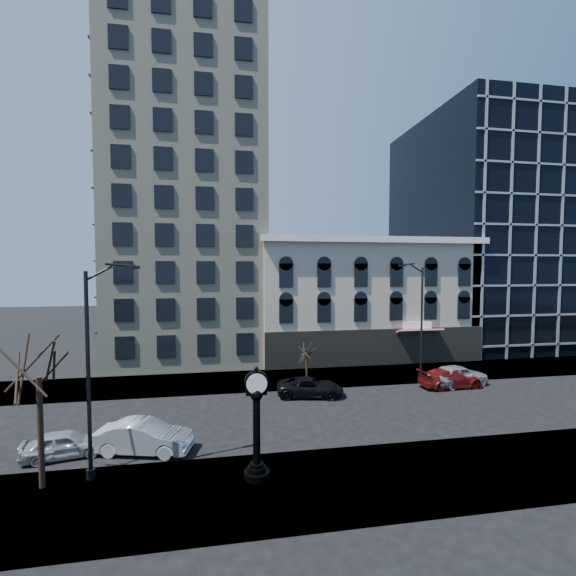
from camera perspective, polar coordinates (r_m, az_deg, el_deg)
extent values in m
plane|color=black|center=(25.79, -3.05, -18.55)|extent=(160.00, 160.00, 0.00)
cube|color=gray|center=(33.31, -4.68, -13.45)|extent=(160.00, 6.00, 0.12)
cube|color=gray|center=(18.62, 0.14, -27.33)|extent=(160.00, 6.00, 0.12)
cube|color=beige|center=(44.02, -14.19, 15.37)|extent=(15.00, 15.00, 38.00)
cube|color=#BFB29D|center=(42.62, 10.61, -1.76)|extent=(22.00, 10.00, 12.00)
cube|color=white|center=(37.75, 13.45, 7.03)|extent=(22.60, 0.80, 0.60)
cube|color=black|center=(38.55, 13.18, -8.59)|extent=(22.00, 0.30, 3.60)
cube|color=maroon|center=(39.50, 18.90, -6.04)|extent=(4.50, 1.18, 0.55)
cube|color=black|center=(56.91, 28.24, 7.17)|extent=(20.00, 20.00, 28.00)
cylinder|color=black|center=(19.08, -4.64, -25.80)|extent=(1.14, 1.14, 0.31)
cylinder|color=black|center=(18.96, -4.65, -25.11)|extent=(0.83, 0.83, 0.21)
cylinder|color=black|center=(18.87, -4.65, -24.62)|extent=(0.62, 0.62, 0.17)
cylinder|color=black|center=(18.20, -4.67, -20.22)|extent=(0.33, 0.33, 3.00)
sphere|color=black|center=(17.63, -4.69, -15.43)|extent=(0.58, 0.58, 0.58)
cube|color=black|center=(17.60, -4.70, -15.11)|extent=(0.93, 0.23, 0.26)
cylinder|color=black|center=(17.47, -4.70, -13.82)|extent=(1.08, 0.34, 1.08)
cylinder|color=white|center=(17.30, -4.65, -13.99)|extent=(0.91, 0.02, 0.91)
cylinder|color=white|center=(17.64, -4.75, -13.66)|extent=(0.91, 0.02, 0.91)
sphere|color=black|center=(17.30, -4.71, -11.85)|extent=(0.21, 0.21, 0.21)
cylinder|color=black|center=(19.36, -27.48, -11.51)|extent=(0.17, 0.17, 9.21)
cylinder|color=black|center=(20.87, -27.17, -23.28)|extent=(0.39, 0.39, 0.43)
cube|color=black|center=(18.76, -21.60, 2.86)|extent=(0.63, 0.38, 0.15)
cylinder|color=black|center=(34.42, 19.18, -4.96)|extent=(0.17, 0.17, 9.40)
cylinder|color=black|center=(35.30, 19.05, -12.19)|extent=(0.39, 0.39, 0.44)
cube|color=black|center=(33.04, 16.27, 3.22)|extent=(0.61, 0.28, 0.15)
cylinder|color=#2F2017|center=(20.27, -32.79, -17.57)|extent=(0.24, 0.24, 4.76)
cylinder|color=#2F2017|center=(32.05, 2.79, -11.79)|extent=(0.19, 0.19, 2.37)
imported|color=#A5A8AD|center=(23.58, -30.11, -19.34)|extent=(4.11, 2.27, 1.32)
imported|color=silver|center=(22.40, -20.56, -19.94)|extent=(5.16, 2.79, 1.61)
imported|color=black|center=(29.37, 3.30, -14.44)|extent=(5.23, 3.13, 1.36)
imported|color=maroon|center=(33.92, 22.90, -12.20)|extent=(5.12, 2.27, 1.46)
imported|color=#A5A8AD|center=(34.53, 23.84, -11.73)|extent=(5.31, 2.90, 1.71)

